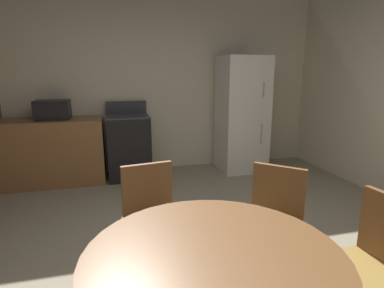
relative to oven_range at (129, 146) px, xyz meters
name	(u,v)px	position (x,y,z in m)	size (l,w,h in m)	color
ground_plane	(201,282)	(0.37, -2.56, -0.47)	(14.00, 14.00, 0.00)	gray
wall_back	(149,84)	(0.37, 0.40, 0.88)	(5.64, 0.12, 2.70)	beige
kitchen_counter	(36,153)	(-1.25, 0.00, -0.02)	(1.80, 0.60, 0.90)	olive
oven_range	(129,146)	(0.00, 0.00, 0.00)	(0.60, 0.60, 1.10)	black
refrigerator	(242,115)	(1.74, -0.05, 0.41)	(0.68, 0.68, 1.76)	white
microwave	(53,110)	(-0.98, 0.00, 0.56)	(0.44, 0.32, 0.26)	black
dining_table	(213,286)	(0.20, -3.36, 0.13)	(1.14, 1.14, 0.76)	brown
chair_north	(152,217)	(0.04, -2.42, 0.03)	(0.46, 0.46, 0.87)	brown
chair_northeast	(273,220)	(0.86, -2.68, 0.03)	(0.57, 0.57, 0.87)	brown
chair_east	(372,263)	(1.14, -3.28, 0.03)	(0.43, 0.43, 0.87)	brown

